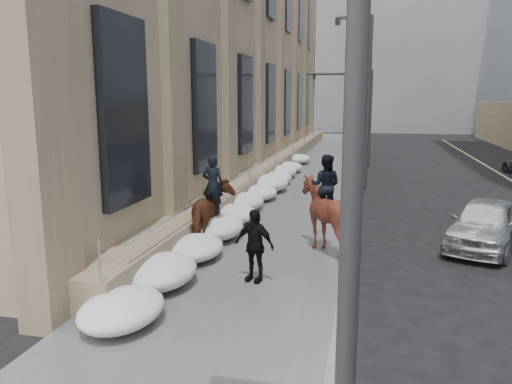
# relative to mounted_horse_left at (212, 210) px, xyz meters

# --- Properties ---
(ground) EXTENTS (140.00, 140.00, 0.00)m
(ground) POSITION_rel_mounted_horse_left_xyz_m (1.39, -3.62, -1.10)
(ground) COLOR black
(ground) RESTS_ON ground
(sidewalk) EXTENTS (5.00, 80.00, 0.12)m
(sidewalk) POSITION_rel_mounted_horse_left_xyz_m (1.39, 6.38, -1.04)
(sidewalk) COLOR #4D4D50
(sidewalk) RESTS_ON ground
(curb) EXTENTS (0.24, 80.00, 0.12)m
(curb) POSITION_rel_mounted_horse_left_xyz_m (4.01, 6.38, -1.04)
(curb) COLOR slate
(curb) RESTS_ON ground
(limestone_building) EXTENTS (6.10, 44.00, 18.00)m
(limestone_building) POSITION_rel_mounted_horse_left_xyz_m (-3.86, 16.34, 7.80)
(limestone_building) COLOR #958061
(limestone_building) RESTS_ON ground
(bg_building_mid) EXTENTS (30.00, 12.00, 28.00)m
(bg_building_mid) POSITION_rel_mounted_horse_left_xyz_m (5.39, 56.38, 12.90)
(bg_building_mid) COLOR slate
(bg_building_mid) RESTS_ON ground
(bg_building_far) EXTENTS (24.00, 12.00, 20.00)m
(bg_building_far) POSITION_rel_mounted_horse_left_xyz_m (-4.61, 68.38, 8.90)
(bg_building_far) COLOR gray
(bg_building_far) RESTS_ON ground
(streetlight_near) EXTENTS (1.71, 0.24, 8.00)m
(streetlight_near) POSITION_rel_mounted_horse_left_xyz_m (4.13, -9.62, 3.48)
(streetlight_near) COLOR #2D2D30
(streetlight_near) RESTS_ON ground
(streetlight_mid) EXTENTS (1.71, 0.24, 8.00)m
(streetlight_mid) POSITION_rel_mounted_horse_left_xyz_m (4.13, 10.38, 3.48)
(streetlight_mid) COLOR #2D2D30
(streetlight_mid) RESTS_ON ground
(streetlight_far) EXTENTS (1.71, 0.24, 8.00)m
(streetlight_far) POSITION_rel_mounted_horse_left_xyz_m (4.13, 30.38, 3.48)
(streetlight_far) COLOR #2D2D30
(streetlight_far) RESTS_ON ground
(traffic_signal) EXTENTS (4.10, 0.22, 6.00)m
(traffic_signal) POSITION_rel_mounted_horse_left_xyz_m (3.47, 18.38, 2.90)
(traffic_signal) COLOR #2D2D30
(traffic_signal) RESTS_ON ground
(snow_bank) EXTENTS (1.70, 18.10, 0.76)m
(snow_bank) POSITION_rel_mounted_horse_left_xyz_m (-0.03, 4.49, -0.63)
(snow_bank) COLOR white
(snow_bank) RESTS_ON sidewalk
(mounted_horse_left) EXTENTS (1.05, 2.15, 2.56)m
(mounted_horse_left) POSITION_rel_mounted_horse_left_xyz_m (0.00, 0.00, 0.00)
(mounted_horse_left) COLOR #4A2616
(mounted_horse_left) RESTS_ON sidewalk
(mounted_horse_right) EXTENTS (1.85, 2.04, 2.70)m
(mounted_horse_right) POSITION_rel_mounted_horse_left_xyz_m (3.28, -0.16, 0.16)
(mounted_horse_right) COLOR #441D13
(mounted_horse_right) RESTS_ON sidewalk
(pedestrian) EXTENTS (1.09, 0.70, 1.72)m
(pedestrian) POSITION_rel_mounted_horse_left_xyz_m (1.92, -2.84, -0.12)
(pedestrian) COLOR black
(pedestrian) RESTS_ON sidewalk
(car_silver) EXTENTS (3.17, 4.58, 1.45)m
(car_silver) POSITION_rel_mounted_horse_left_xyz_m (7.84, 1.61, -0.38)
(car_silver) COLOR silver
(car_silver) RESTS_ON ground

